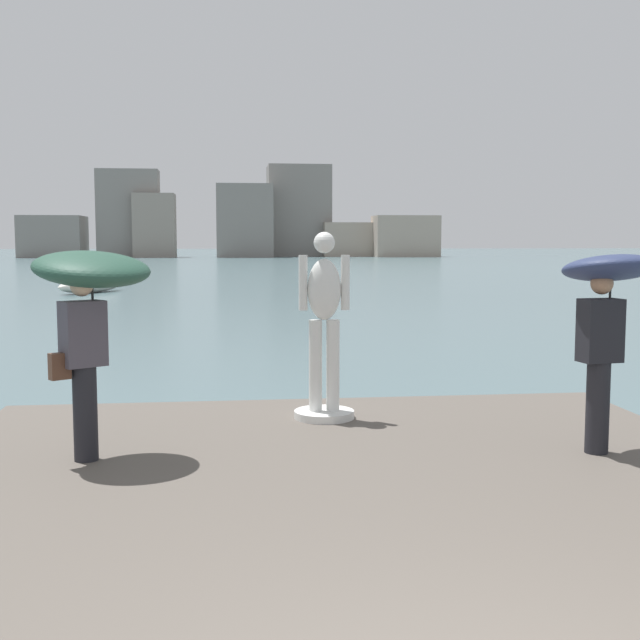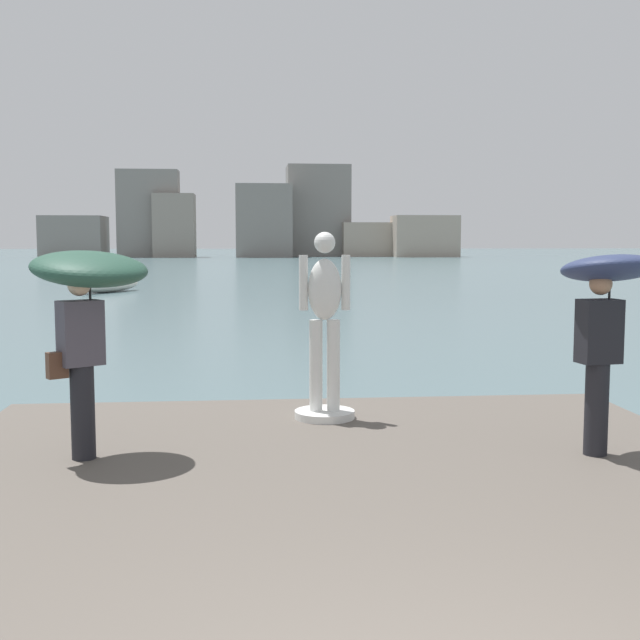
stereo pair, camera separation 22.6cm
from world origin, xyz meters
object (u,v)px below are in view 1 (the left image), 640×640
at_px(onlooker_left, 90,292).
at_px(boat_far, 91,286).
at_px(onlooker_right, 607,299).
at_px(statue_white_figure, 324,333).

bearing_deg(onlooker_left, boat_far, 99.21).
distance_m(onlooker_left, onlooker_right, 4.84).
distance_m(statue_white_figure, onlooker_right, 3.09).
height_order(statue_white_figure, onlooker_left, statue_white_figure).
bearing_deg(onlooker_left, onlooker_right, -4.03).
xyz_separation_m(onlooker_left, boat_far, (-5.01, 30.88, -1.62)).
distance_m(statue_white_figure, onlooker_left, 2.81).
bearing_deg(boat_far, onlooker_left, -80.79).
height_order(statue_white_figure, onlooker_right, statue_white_figure).
relative_size(onlooker_left, onlooker_right, 1.02).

